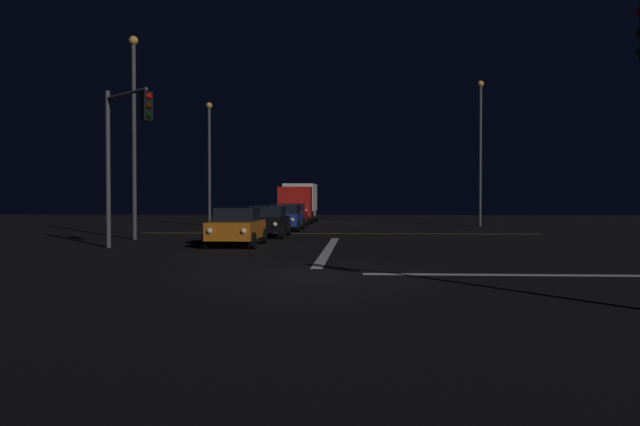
{
  "coord_description": "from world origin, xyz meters",
  "views": [
    {
      "loc": [
        1.24,
        -17.74,
        1.99
      ],
      "look_at": [
        -0.54,
        11.93,
        1.31
      ],
      "focal_mm": 38.45,
      "sensor_mm": 36.0,
      "label": 1
    }
  ],
  "objects_px": {
    "sedan_black": "(267,221)",
    "streetlamp_left_far": "(209,154)",
    "box_truck": "(299,201)",
    "streetlamp_right_far": "(480,143)",
    "sedan_orange": "(237,226)",
    "sedan_red": "(293,214)",
    "traffic_signal_nw": "(124,139)",
    "sedan_blue": "(285,217)",
    "streetlamp_left_near": "(134,123)"
  },
  "relations": [
    {
      "from": "sedan_black",
      "to": "traffic_signal_nw",
      "type": "height_order",
      "value": "traffic_signal_nw"
    },
    {
      "from": "sedan_blue",
      "to": "box_truck",
      "type": "relative_size",
      "value": 0.52
    },
    {
      "from": "traffic_signal_nw",
      "to": "box_truck",
      "type": "bearing_deg",
      "value": 81.93
    },
    {
      "from": "sedan_blue",
      "to": "streetlamp_left_near",
      "type": "bearing_deg",
      "value": -123.61
    },
    {
      "from": "sedan_black",
      "to": "streetlamp_right_far",
      "type": "relative_size",
      "value": 0.43
    },
    {
      "from": "sedan_red",
      "to": "traffic_signal_nw",
      "type": "bearing_deg",
      "value": -100.84
    },
    {
      "from": "sedan_orange",
      "to": "streetlamp_left_near",
      "type": "relative_size",
      "value": 0.45
    },
    {
      "from": "sedan_blue",
      "to": "streetlamp_left_near",
      "type": "xyz_separation_m",
      "value": [
        -6.12,
        -9.21,
        4.68
      ]
    },
    {
      "from": "traffic_signal_nw",
      "to": "streetlamp_right_far",
      "type": "xyz_separation_m",
      "value": [
        17.17,
        22.18,
        1.49
      ]
    },
    {
      "from": "sedan_blue",
      "to": "sedan_orange",
      "type": "bearing_deg",
      "value": -92.32
    },
    {
      "from": "streetlamp_left_near",
      "to": "streetlamp_right_far",
      "type": "relative_size",
      "value": 0.96
    },
    {
      "from": "sedan_orange",
      "to": "streetlamp_right_far",
      "type": "relative_size",
      "value": 0.43
    },
    {
      "from": "sedan_red",
      "to": "streetlamp_left_far",
      "type": "bearing_deg",
      "value": 178.97
    },
    {
      "from": "box_truck",
      "to": "sedan_blue",
      "type": "bearing_deg",
      "value": -88.39
    },
    {
      "from": "box_truck",
      "to": "streetlamp_right_far",
      "type": "distance_m",
      "value": 15.16
    },
    {
      "from": "sedan_red",
      "to": "streetlamp_left_near",
      "type": "distance_m",
      "value": 17.59
    },
    {
      "from": "sedan_orange",
      "to": "streetlamp_left_far",
      "type": "relative_size",
      "value": 0.5
    },
    {
      "from": "sedan_orange",
      "to": "traffic_signal_nw",
      "type": "xyz_separation_m",
      "value": [
        -3.91,
        -2.26,
        3.42
      ]
    },
    {
      "from": "sedan_red",
      "to": "sedan_orange",
      "type": "bearing_deg",
      "value": -90.93
    },
    {
      "from": "streetlamp_left_near",
      "to": "streetlamp_right_far",
      "type": "xyz_separation_m",
      "value": [
        18.85,
        16.0,
        0.22
      ]
    },
    {
      "from": "streetlamp_left_far",
      "to": "box_truck",
      "type": "bearing_deg",
      "value": 48.54
    },
    {
      "from": "streetlamp_left_near",
      "to": "streetlamp_left_far",
      "type": "bearing_deg",
      "value": 90.0
    },
    {
      "from": "streetlamp_left_far",
      "to": "traffic_signal_nw",
      "type": "bearing_deg",
      "value": -85.66
    },
    {
      "from": "sedan_red",
      "to": "box_truck",
      "type": "bearing_deg",
      "value": 91.41
    },
    {
      "from": "sedan_red",
      "to": "streetlamp_right_far",
      "type": "distance_m",
      "value": 13.84
    },
    {
      "from": "traffic_signal_nw",
      "to": "streetlamp_left_far",
      "type": "relative_size",
      "value": 0.71
    },
    {
      "from": "traffic_signal_nw",
      "to": "streetlamp_left_far",
      "type": "height_order",
      "value": "streetlamp_left_far"
    },
    {
      "from": "box_truck",
      "to": "streetlamp_left_near",
      "type": "xyz_separation_m",
      "value": [
        -5.75,
        -22.5,
        3.77
      ]
    },
    {
      "from": "box_truck",
      "to": "streetlamp_left_near",
      "type": "bearing_deg",
      "value": -104.33
    },
    {
      "from": "sedan_blue",
      "to": "sedan_black",
      "type": "bearing_deg",
      "value": -91.35
    },
    {
      "from": "sedan_black",
      "to": "streetlamp_left_far",
      "type": "height_order",
      "value": "streetlamp_left_far"
    },
    {
      "from": "sedan_red",
      "to": "traffic_signal_nw",
      "type": "xyz_separation_m",
      "value": [
        -4.23,
        -22.08,
        3.42
      ]
    },
    {
      "from": "traffic_signal_nw",
      "to": "sedan_orange",
      "type": "bearing_deg",
      "value": 30.06
    },
    {
      "from": "traffic_signal_nw",
      "to": "sedan_red",
      "type": "bearing_deg",
      "value": 79.16
    },
    {
      "from": "sedan_black",
      "to": "sedan_red",
      "type": "distance_m",
      "value": 13.38
    },
    {
      "from": "sedan_orange",
      "to": "sedan_red",
      "type": "distance_m",
      "value": 19.82
    },
    {
      "from": "sedan_black",
      "to": "streetlamp_left_far",
      "type": "distance_m",
      "value": 15.33
    },
    {
      "from": "sedan_blue",
      "to": "traffic_signal_nw",
      "type": "relative_size",
      "value": 0.7
    },
    {
      "from": "sedan_red",
      "to": "streetlamp_right_far",
      "type": "bearing_deg",
      "value": 0.47
    },
    {
      "from": "sedan_orange",
      "to": "traffic_signal_nw",
      "type": "distance_m",
      "value": 5.66
    },
    {
      "from": "sedan_black",
      "to": "traffic_signal_nw",
      "type": "relative_size",
      "value": 0.7
    },
    {
      "from": "sedan_red",
      "to": "traffic_signal_nw",
      "type": "distance_m",
      "value": 22.74
    },
    {
      "from": "streetlamp_left_near",
      "to": "sedan_red",
      "type": "bearing_deg",
      "value": 69.6
    },
    {
      "from": "sedan_blue",
      "to": "streetlamp_left_far",
      "type": "relative_size",
      "value": 0.5
    },
    {
      "from": "sedan_black",
      "to": "sedan_blue",
      "type": "distance_m",
      "value": 6.69
    },
    {
      "from": "box_truck",
      "to": "streetlamp_left_far",
      "type": "height_order",
      "value": "streetlamp_left_far"
    },
    {
      "from": "box_truck",
      "to": "streetlamp_right_far",
      "type": "relative_size",
      "value": 0.83
    },
    {
      "from": "sedan_red",
      "to": "sedan_blue",
      "type": "bearing_deg",
      "value": -88.2
    },
    {
      "from": "sedan_red",
      "to": "streetlamp_left_near",
      "type": "bearing_deg",
      "value": -110.4
    },
    {
      "from": "sedan_blue",
      "to": "box_truck",
      "type": "distance_m",
      "value": 13.33
    }
  ]
}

